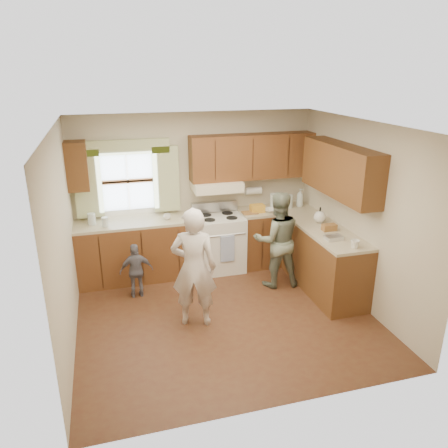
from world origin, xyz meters
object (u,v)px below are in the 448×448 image
object	(u,v)px
woman_left	(194,268)
child	(136,271)
woman_right	(277,240)
stove	(219,242)

from	to	relation	value
woman_left	child	world-z (taller)	woman_left
woman_left	woman_right	world-z (taller)	woman_left
woman_right	child	world-z (taller)	woman_right
woman_right	child	xyz separation A→B (m)	(-2.05, 0.19, -0.33)
stove	child	distance (m)	1.49
stove	woman_right	world-z (taller)	woman_right
stove	child	size ratio (longest dim) A/B	1.33
stove	woman_right	size ratio (longest dim) A/B	0.73
stove	child	bearing A→B (deg)	-156.84
stove	woman_left	size ratio (longest dim) A/B	0.69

